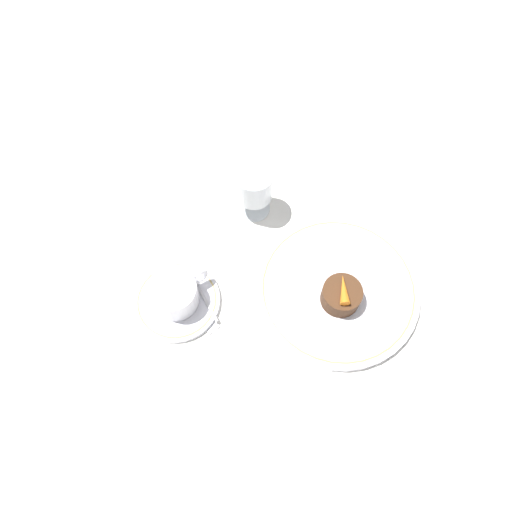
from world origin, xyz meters
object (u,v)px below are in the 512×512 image
object	(u,v)px
dessert_cake	(341,295)
dinner_plate	(336,291)
coffee_cup	(175,293)
fork	(223,341)
wine_glass	(254,187)

from	to	relation	value
dessert_cake	dinner_plate	bearing A→B (deg)	64.23
coffee_cup	fork	xyz separation A→B (m)	(0.02, -0.10, -0.04)
dinner_plate	dessert_cake	bearing A→B (deg)	-115.77
dessert_cake	coffee_cup	bearing A→B (deg)	143.57
dinner_plate	dessert_cake	distance (m)	0.03
wine_glass	fork	xyz separation A→B (m)	(-0.19, -0.17, -0.07)
wine_glass	fork	world-z (taller)	wine_glass
coffee_cup	dessert_cake	distance (m)	0.27
dessert_cake	fork	bearing A→B (deg)	162.96
dinner_plate	fork	world-z (taller)	dinner_plate
dinner_plate	coffee_cup	size ratio (longest dim) A/B	2.63
fork	dessert_cake	distance (m)	0.21
dinner_plate	wine_glass	xyz separation A→B (m)	(-0.01, 0.22, 0.06)
wine_glass	dessert_cake	bearing A→B (deg)	-88.42
fork	dessert_cake	xyz separation A→B (m)	(0.19, -0.06, 0.03)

